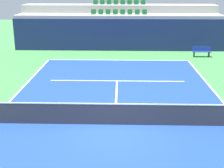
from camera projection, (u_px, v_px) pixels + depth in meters
ground_plane at (115, 125)px, 13.77m from camera, size 80.00×80.00×0.00m
court_surface at (115, 125)px, 13.77m from camera, size 11.00×24.00×0.01m
baseline_far at (118, 60)px, 25.16m from camera, size 11.00×0.10×0.00m
service_line_far at (117, 81)px, 19.87m from camera, size 8.26×0.10×0.00m
centre_service_line at (116, 99)px, 16.82m from camera, size 0.10×6.40×0.00m
back_wall at (119, 35)px, 28.32m from camera, size 18.58×0.30×2.78m
stands_tier_lower at (119, 31)px, 29.57m from camera, size 18.58×2.40×3.05m
stands_tier_upper at (119, 24)px, 31.75m from camera, size 18.58×2.40×3.77m
seating_row_lower at (119, 13)px, 29.16m from camera, size 5.08×0.44×0.44m
seating_row_upper at (119, 3)px, 31.23m from camera, size 5.08×0.44×0.44m
tennis_net at (115, 114)px, 13.62m from camera, size 11.08×0.08×1.07m
player_bench at (202, 51)px, 26.20m from camera, size 1.50×0.40×0.85m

